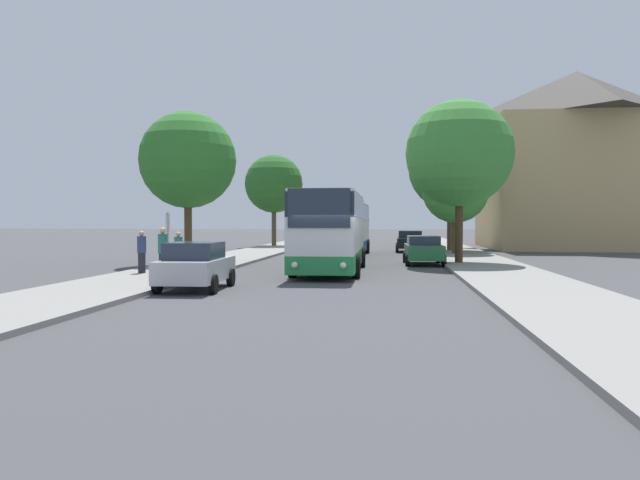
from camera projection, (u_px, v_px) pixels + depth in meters
ground_plane at (329, 281)px, 23.78m from camera, size 300.00×300.00×0.00m
sidewalk_left at (152, 277)px, 24.56m from camera, size 4.00×120.00×0.15m
sidewalk_right at (517, 281)px, 23.00m from camera, size 4.00×120.00×0.15m
building_right_background at (576, 160)px, 52.20m from camera, size 14.50×14.76×14.79m
bus_front at (331, 230)px, 27.76m from camera, size 2.90×10.23×3.49m
bus_middle at (345, 228)px, 40.49m from camera, size 2.98×11.68×3.44m
parked_car_left_curb at (196, 265)px, 20.58m from camera, size 2.08×3.99×1.58m
parked_car_right_near at (423, 249)px, 32.69m from camera, size 2.08×4.63×1.50m
parked_car_right_far at (410, 241)px, 46.21m from camera, size 2.14×4.53×1.56m
bus_stop_sign at (168, 236)px, 24.43m from camera, size 0.08×0.45×2.46m
pedestrian_waiting_near at (142, 252)px, 25.49m from camera, size 0.36×0.36×1.73m
pedestrian_waiting_far at (178, 251)px, 27.11m from camera, size 0.36×0.36×1.66m
pedestrian_walking_back at (163, 252)px, 23.55m from camera, size 0.36×0.36×1.88m
tree_left_near at (274, 184)px, 54.14m from camera, size 5.04×5.04×7.89m
tree_left_far at (188, 160)px, 32.48m from camera, size 5.04×5.04×7.83m
tree_right_near at (459, 154)px, 31.94m from camera, size 5.50×5.50×8.35m
tree_right_mid at (450, 168)px, 45.28m from camera, size 6.04×6.04×8.99m
tree_right_far at (455, 190)px, 40.82m from camera, size 4.38×4.38×6.38m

